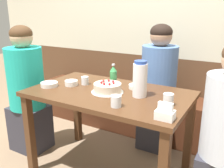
{
  "coord_description": "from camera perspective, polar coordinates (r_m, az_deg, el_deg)",
  "views": [
    {
      "loc": [
        0.96,
        -1.6,
        1.37
      ],
      "look_at": [
        0.0,
        0.05,
        0.79
      ],
      "focal_mm": 40.0,
      "sensor_mm": 36.0,
      "label": 1
    }
  ],
  "objects": [
    {
      "name": "back_wall",
      "position": [
        2.82,
        10.53,
        14.13
      ],
      "size": [
        4.8,
        0.04,
        2.5
      ],
      "color": "brown",
      "rests_on": "ground_plane"
    },
    {
      "name": "bench_seat",
      "position": [
        2.85,
        7.92,
        -6.77
      ],
      "size": [
        2.75,
        0.38,
        0.47
      ],
      "color": "#472314",
      "rests_on": "ground_plane"
    },
    {
      "name": "dining_table",
      "position": [
        2.01,
        -0.74,
        -4.59
      ],
      "size": [
        1.26,
        0.75,
        0.74
      ],
      "color": "#4C2D19",
      "rests_on": "ground_plane"
    },
    {
      "name": "birthday_cake",
      "position": [
        1.94,
        -0.99,
        -0.91
      ],
      "size": [
        0.25,
        0.25,
        0.09
      ],
      "color": "white",
      "rests_on": "dining_table"
    },
    {
      "name": "water_pitcher",
      "position": [
        1.84,
        6.41,
        1.09
      ],
      "size": [
        0.11,
        0.11,
        0.27
      ],
      "color": "white",
      "rests_on": "dining_table"
    },
    {
      "name": "soju_bottle",
      "position": [
        2.1,
        0.3,
        1.94
      ],
      "size": [
        0.06,
        0.06,
        0.19
      ],
      "color": "#388E4C",
      "rests_on": "dining_table"
    },
    {
      "name": "napkin_holder",
      "position": [
        1.51,
        12.04,
        -6.56
      ],
      "size": [
        0.11,
        0.08,
        0.11
      ],
      "color": "white",
      "rests_on": "dining_table"
    },
    {
      "name": "bowl_soup_white",
      "position": [
        2.15,
        -9.29,
        0.24
      ],
      "size": [
        0.11,
        0.11,
        0.04
      ],
      "color": "white",
      "rests_on": "dining_table"
    },
    {
      "name": "bowl_rice_small",
      "position": [
        2.16,
        -14.14,
        -0.08
      ],
      "size": [
        0.14,
        0.14,
        0.04
      ],
      "color": "white",
      "rests_on": "dining_table"
    },
    {
      "name": "bowl_side_dish",
      "position": [
        2.05,
        5.73,
        -0.59
      ],
      "size": [
        0.14,
        0.14,
        0.03
      ],
      "color": "white",
      "rests_on": "dining_table"
    },
    {
      "name": "glass_water_tall",
      "position": [
        1.66,
        0.94,
        -3.95
      ],
      "size": [
        0.07,
        0.07,
        0.08
      ],
      "color": "silver",
      "rests_on": "dining_table"
    },
    {
      "name": "glass_tumbler_short",
      "position": [
        2.16,
        -6.2,
        0.79
      ],
      "size": [
        0.06,
        0.06,
        0.07
      ],
      "color": "silver",
      "rests_on": "dining_table"
    },
    {
      "name": "glass_shot_small",
      "position": [
        1.73,
        12.74,
        -3.49
      ],
      "size": [
        0.07,
        0.07,
        0.08
      ],
      "color": "silver",
      "rests_on": "dining_table"
    },
    {
      "name": "person_pale_blue_shirt",
      "position": [
        2.49,
        10.49,
        -1.37
      ],
      "size": [
        0.34,
        0.34,
        1.24
      ],
      "rotation": [
        0.0,
        0.0,
        -1.57
      ],
      "color": "#33333D",
      "rests_on": "ground_plane"
    },
    {
      "name": "person_grey_tee",
      "position": [
        2.54,
        -18.86,
        -1.78
      ],
      "size": [
        0.34,
        0.34,
        1.23
      ],
      "color": "#33333D",
      "rests_on": "ground_plane"
    }
  ]
}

